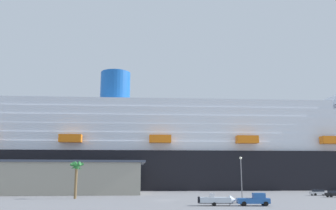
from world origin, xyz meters
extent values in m
plane|color=gray|center=(0.00, 30.00, 0.00)|extent=(600.00, 600.00, 0.00)
cube|color=black|center=(12.91, 69.45, 7.27)|extent=(233.37, 49.35, 14.54)
cube|color=white|center=(12.91, 69.45, 16.23)|extent=(205.45, 44.82, 3.39)
cube|color=white|center=(8.29, 69.16, 19.62)|extent=(197.53, 43.48, 3.39)
cube|color=white|center=(3.66, 68.87, 23.01)|extent=(184.06, 41.94, 3.39)
cube|color=white|center=(-0.96, 68.58, 26.40)|extent=(173.48, 40.90, 3.39)
cube|color=white|center=(-5.58, 68.29, 29.79)|extent=(161.76, 39.40, 3.39)
cube|color=white|center=(-10.21, 68.00, 33.18)|extent=(153.20, 38.11, 3.39)
cylinder|color=#1959B2|center=(-21.77, 67.27, 41.84)|extent=(13.33, 13.33, 13.92)
cube|color=orange|center=(-34.50, 48.29, 18.60)|extent=(8.18, 3.70, 2.80)
cube|color=orange|center=(-2.13, 50.32, 18.60)|extent=(8.18, 3.70, 2.80)
cube|color=orange|center=(30.23, 52.35, 18.60)|extent=(8.18, 3.70, 2.80)
cube|color=orange|center=(62.60, 54.39, 18.60)|extent=(8.18, 3.70, 2.80)
cube|color=gray|center=(-40.87, 28.29, 4.46)|extent=(68.21, 29.84, 8.93)
cube|color=#3F4759|center=(-40.87, 28.29, 9.23)|extent=(70.94, 31.03, 0.60)
cube|color=#2659A5|center=(15.70, -15.24, 0.85)|extent=(5.65, 2.14, 0.90)
cube|color=#2659A5|center=(16.71, -15.26, 1.75)|extent=(2.06, 1.89, 0.90)
cube|color=#26333F|center=(17.38, -15.28, 1.66)|extent=(0.14, 1.68, 0.63)
cylinder|color=black|center=(17.68, -14.28, 0.40)|extent=(0.81, 0.30, 0.80)
cylinder|color=black|center=(17.64, -16.28, 0.40)|extent=(0.81, 0.30, 0.80)
cylinder|color=black|center=(13.93, -14.19, 0.40)|extent=(0.81, 0.30, 0.80)
cylinder|color=black|center=(13.88, -16.19, 0.40)|extent=(0.81, 0.30, 0.80)
cube|color=#595960|center=(9.06, -15.07, 0.47)|extent=(5.97, 1.85, 0.16)
cube|color=#595960|center=(12.56, -15.16, 0.47)|extent=(1.94, 0.17, 0.10)
cylinder|color=black|center=(8.81, -14.12, 0.32)|extent=(0.65, 0.24, 0.64)
cylinder|color=black|center=(8.77, -16.01, 0.32)|extent=(0.65, 0.24, 0.64)
cube|color=silver|center=(9.06, -15.07, 1.00)|extent=(5.43, 2.03, 0.90)
cone|color=silver|center=(12.15, -15.15, 1.00)|extent=(1.24, 1.73, 1.70)
cube|color=silver|center=(8.52, -15.06, 1.80)|extent=(0.82, 1.02, 0.70)
cube|color=black|center=(6.17, -15.00, 1.00)|extent=(0.37, 0.51, 1.10)
cylinder|color=brown|center=(-20.70, 4.85, 3.63)|extent=(0.64, 0.64, 7.25)
cone|color=#287233|center=(-20.30, 4.88, 7.35)|extent=(0.95, 2.89, 2.45)
cone|color=#287233|center=(-20.45, 5.15, 7.35)|extent=(2.64, 2.37, 2.42)
cone|color=#287233|center=(-20.83, 5.23, 7.35)|extent=(3.17, 1.67, 1.74)
cone|color=#287233|center=(-21.10, 4.85, 7.35)|extent=(0.71, 3.02, 2.10)
cone|color=#287233|center=(-20.88, 4.49, 7.35)|extent=(3.10, 2.03, 1.71)
cone|color=#287233|center=(-20.50, 4.50, 7.35)|extent=(3.01, 2.13, 1.95)
sphere|color=#287233|center=(-20.70, 4.85, 7.25)|extent=(1.10, 1.10, 1.10)
cylinder|color=slate|center=(15.97, -4.48, 4.29)|extent=(0.20, 0.20, 8.58)
sphere|color=#F9F2CC|center=(15.97, -4.48, 8.83)|extent=(0.56, 0.56, 0.56)
cube|color=black|center=(42.45, 11.68, 0.68)|extent=(4.58, 2.10, 0.70)
cube|color=#1E232D|center=(42.22, 11.66, 1.31)|extent=(2.61, 1.78, 0.55)
cylinder|color=black|center=(40.91, 12.46, 0.33)|extent=(0.67, 0.27, 0.66)
cylinder|color=black|center=(41.04, 10.68, 0.33)|extent=(0.67, 0.27, 0.66)
cube|color=silver|center=(41.81, 19.51, 0.68)|extent=(4.91, 2.26, 0.70)
cube|color=#1E232D|center=(41.57, 19.49, 1.31)|extent=(2.80, 1.90, 0.55)
cylinder|color=black|center=(43.31, 20.58, 0.33)|extent=(0.68, 0.27, 0.66)
cylinder|color=black|center=(43.46, 18.70, 0.33)|extent=(0.68, 0.27, 0.66)
cylinder|color=black|center=(40.17, 20.33, 0.33)|extent=(0.68, 0.27, 0.66)
cylinder|color=black|center=(40.32, 18.45, 0.33)|extent=(0.68, 0.27, 0.66)
camera|label=1|loc=(0.75, -79.38, 4.97)|focal=37.89mm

